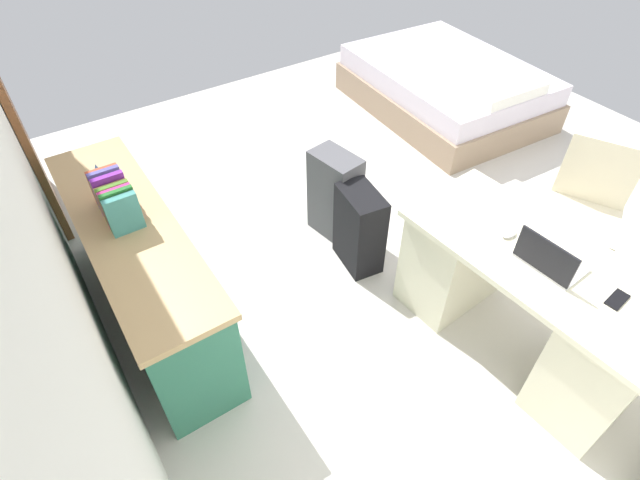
{
  "coord_description": "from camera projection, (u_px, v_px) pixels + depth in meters",
  "views": [
    {
      "loc": [
        -2.05,
        2.21,
        2.56
      ],
      "look_at": [
        -0.35,
        1.08,
        0.6
      ],
      "focal_mm": 27.74,
      "sensor_mm": 36.0,
      "label": 1
    }
  ],
  "objects": [
    {
      "name": "credenza",
      "position": [
        144.0,
        271.0,
        2.95
      ],
      "size": [
        1.8,
        0.48,
        0.77
      ],
      "color": "#2D7056",
      "rests_on": "ground_plane"
    },
    {
      "name": "bed",
      "position": [
        446.0,
        87.0,
        4.95
      ],
      "size": [
        1.98,
        1.52,
        0.58
      ],
      "color": "gray",
      "rests_on": "ground_plane"
    },
    {
      "name": "figurine_small",
      "position": [
        98.0,
        172.0,
        2.93
      ],
      "size": [
        0.08,
        0.08,
        0.11
      ],
      "primitive_type": "cone",
      "color": "#4C7FBF",
      "rests_on": "credenza"
    },
    {
      "name": "book_row",
      "position": [
        115.0,
        199.0,
        2.66
      ],
      "size": [
        0.36,
        0.17,
        0.24
      ],
      "color": "teal",
      "rests_on": "credenza"
    },
    {
      "name": "wall_back",
      "position": [
        13.0,
        183.0,
        2.02
      ],
      "size": [
        4.4,
        0.1,
        2.66
      ],
      "primitive_type": "cube",
      "color": "silver",
      "rests_on": "ground_plane"
    },
    {
      "name": "suitcase_spare_grey",
      "position": [
        335.0,
        195.0,
        3.55
      ],
      "size": [
        0.39,
        0.27,
        0.67
      ],
      "primitive_type": "cube",
      "rotation": [
        0.0,
        0.0,
        0.16
      ],
      "color": "#4C4C51",
      "rests_on": "ground_plane"
    },
    {
      "name": "door_wooden",
      "position": [
        1.0,
        90.0,
        3.26
      ],
      "size": [
        0.88,
        0.05,
        2.04
      ],
      "primitive_type": "cube",
      "color": "brown",
      "rests_on": "ground_plane"
    },
    {
      "name": "office_chair",
      "position": [
        578.0,
        219.0,
        3.24
      ],
      "size": [
        0.62,
        0.62,
        0.94
      ],
      "color": "black",
      "rests_on": "ground_plane"
    },
    {
      "name": "cell_phone_near_laptop",
      "position": [
        617.0,
        300.0,
        2.33
      ],
      "size": [
        0.08,
        0.14,
        0.01
      ],
      "primitive_type": "cube",
      "rotation": [
        0.0,
        0.0,
        0.12
      ],
      "color": "black",
      "rests_on": "desk"
    },
    {
      "name": "suitcase_black",
      "position": [
        359.0,
        229.0,
        3.34
      ],
      "size": [
        0.39,
        0.27,
        0.6
      ],
      "primitive_type": "cube",
      "rotation": [
        0.0,
        0.0,
        -0.15
      ],
      "color": "black",
      "rests_on": "ground_plane"
    },
    {
      "name": "ground_plane",
      "position": [
        409.0,
        217.0,
        3.89
      ],
      "size": [
        5.72,
        5.72,
        0.0
      ],
      "primitive_type": "plane",
      "color": "beige"
    },
    {
      "name": "computer_mouse",
      "position": [
        509.0,
        233.0,
        2.64
      ],
      "size": [
        0.07,
        0.1,
        0.03
      ],
      "primitive_type": "ellipsoid",
      "rotation": [
        0.0,
        0.0,
        0.07
      ],
      "color": "white",
      "rests_on": "desk"
    },
    {
      "name": "desk",
      "position": [
        523.0,
        301.0,
        2.78
      ],
      "size": [
        1.48,
        0.75,
        0.74
      ],
      "color": "beige",
      "rests_on": "ground_plane"
    },
    {
      "name": "laptop",
      "position": [
        549.0,
        260.0,
        2.45
      ],
      "size": [
        0.32,
        0.24,
        0.21
      ],
      "color": "#B7B7BC",
      "rests_on": "desk"
    }
  ]
}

